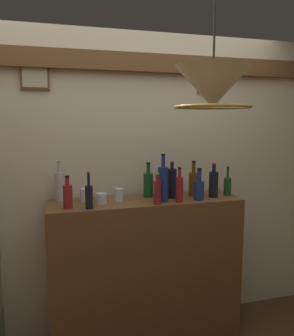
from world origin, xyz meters
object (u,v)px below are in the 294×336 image
at_px(liquor_bottle_rye, 89,196).
at_px(liquor_bottle_rum, 172,183).
at_px(liquor_bottle_gin, 227,186).
at_px(liquor_bottle_vodka, 213,184).
at_px(liquor_bottle_brandy, 68,196).
at_px(liquor_bottle_whiskey, 179,188).
at_px(liquor_bottle_amaro, 163,183).
at_px(liquor_bottle_vermouth, 60,185).
at_px(liquor_bottle_bourbon, 193,183).
at_px(liquor_bottle_port, 157,192).
at_px(glass_tumbler_shot, 85,195).
at_px(glass_tumbler_rocks, 119,195).
at_px(liquor_bottle_mezcal, 199,189).
at_px(liquor_bottle_sherry, 148,184).
at_px(glass_tumbler_highball, 101,199).
at_px(pendant_lamp, 213,88).

distance_m(liquor_bottle_rye, liquor_bottle_rum, 0.67).
distance_m(liquor_bottle_gin, liquor_bottle_vodka, 0.14).
bearing_deg(liquor_bottle_brandy, liquor_bottle_rye, -19.53).
relative_size(liquor_bottle_whiskey, liquor_bottle_amaro, 0.73).
bearing_deg(liquor_bottle_vermouth, liquor_bottle_brandy, -80.02).
bearing_deg(liquor_bottle_rye, liquor_bottle_vodka, 5.19).
bearing_deg(liquor_bottle_vodka, liquor_bottle_rye, -174.81).
relative_size(liquor_bottle_bourbon, liquor_bottle_rum, 0.98).
xyz_separation_m(liquor_bottle_port, liquor_bottle_brandy, (-0.62, 0.06, -0.00)).
bearing_deg(liquor_bottle_brandy, liquor_bottle_port, -5.33).
xyz_separation_m(liquor_bottle_bourbon, glass_tumbler_shot, (-0.86, 0.03, -0.05)).
xyz_separation_m(liquor_bottle_whiskey, glass_tumbler_rocks, (-0.43, 0.13, -0.05)).
xyz_separation_m(liquor_bottle_whiskey, liquor_bottle_brandy, (-0.80, 0.04, -0.01)).
height_order(liquor_bottle_gin, liquor_bottle_mezcal, liquor_bottle_mezcal).
bearing_deg(liquor_bottle_vodka, liquor_bottle_brandy, -177.96).
bearing_deg(liquor_bottle_gin, liquor_bottle_mezcal, -163.58).
bearing_deg(liquor_bottle_vermouth, liquor_bottle_rye, -59.19).
bearing_deg(liquor_bottle_brandy, glass_tumbler_rocks, 14.28).
relative_size(liquor_bottle_whiskey, glass_tumbler_shot, 2.62).
xyz_separation_m(liquor_bottle_sherry, liquor_bottle_brandy, (-0.63, -0.19, -0.01)).
bearing_deg(liquor_bottle_rye, liquor_bottle_mezcal, 2.06).
height_order(liquor_bottle_vodka, glass_tumbler_rocks, liquor_bottle_vodka).
relative_size(liquor_bottle_gin, liquor_bottle_mezcal, 0.95).
relative_size(liquor_bottle_amaro, glass_tumbler_shot, 3.60).
bearing_deg(liquor_bottle_sherry, glass_tumbler_highball, -161.81).
xyz_separation_m(liquor_bottle_gin, liquor_bottle_amaro, (-0.56, -0.06, 0.06)).
bearing_deg(glass_tumbler_shot, liquor_bottle_sherry, 3.81).
xyz_separation_m(liquor_bottle_whiskey, liquor_bottle_mezcal, (0.16, 0.02, -0.02)).
bearing_deg(liquor_bottle_bourbon, liquor_bottle_rum, -170.49).
height_order(liquor_bottle_port, glass_tumbler_shot, liquor_bottle_port).
height_order(liquor_bottle_bourbon, glass_tumbler_rocks, liquor_bottle_bourbon).
relative_size(glass_tumbler_highball, pendant_lamp, 0.14).
height_order(liquor_bottle_gin, liquor_bottle_rum, liquor_bottle_rum).
distance_m(liquor_bottle_bourbon, liquor_bottle_rye, 0.86).
bearing_deg(liquor_bottle_gin, liquor_bottle_vermouth, 171.51).
height_order(liquor_bottle_rum, glass_tumbler_shot, liquor_bottle_rum).
bearing_deg(liquor_bottle_mezcal, pendant_lamp, -109.66).
height_order(liquor_bottle_gin, liquor_bottle_sherry, liquor_bottle_sherry).
distance_m(liquor_bottle_bourbon, glass_tumbler_highball, 0.75).
distance_m(liquor_bottle_sherry, liquor_bottle_amaro, 0.20).
distance_m(liquor_bottle_port, liquor_bottle_rye, 0.48).
distance_m(liquor_bottle_sherry, glass_tumbler_highball, 0.41).
bearing_deg(glass_tumbler_highball, glass_tumbler_shot, 139.33).
xyz_separation_m(liquor_bottle_vodka, glass_tumbler_rocks, (-0.74, 0.06, -0.06)).
bearing_deg(liquor_bottle_port, glass_tumbler_highball, 162.53).
bearing_deg(liquor_bottle_amaro, glass_tumbler_highball, 173.11).
height_order(liquor_bottle_whiskey, liquor_bottle_mezcal, liquor_bottle_whiskey).
bearing_deg(liquor_bottle_sherry, liquor_bottle_rye, -153.87).
xyz_separation_m(liquor_bottle_rye, glass_tumbler_highball, (0.10, 0.11, -0.05)).
bearing_deg(glass_tumbler_rocks, liquor_bottle_mezcal, -10.94).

